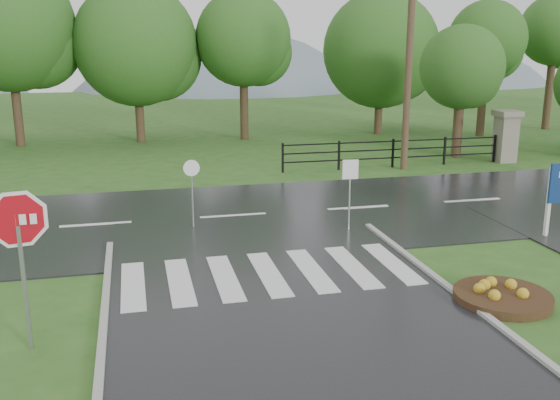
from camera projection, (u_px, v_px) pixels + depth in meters
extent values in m
plane|color=#2E5A1E|center=(340.00, 394.00, 9.41)|extent=(120.00, 120.00, 0.00)
cube|color=black|center=(233.00, 217.00, 18.83)|extent=(90.00, 8.00, 0.04)
cube|color=silver|center=(133.00, 285.00, 13.43)|extent=(0.50, 2.80, 0.02)
cube|color=silver|center=(180.00, 281.00, 13.66)|extent=(0.50, 2.80, 0.02)
cube|color=silver|center=(225.00, 277.00, 13.88)|extent=(0.50, 2.80, 0.02)
cube|color=silver|center=(269.00, 273.00, 14.11)|extent=(0.50, 2.80, 0.02)
cube|color=silver|center=(311.00, 270.00, 14.33)|extent=(0.50, 2.80, 0.02)
cube|color=silver|center=(352.00, 266.00, 14.56)|extent=(0.50, 2.80, 0.02)
cube|color=silver|center=(392.00, 263.00, 14.78)|extent=(0.50, 2.80, 0.02)
cube|color=gray|center=(505.00, 139.00, 27.16)|extent=(0.80, 0.80, 2.00)
cube|color=#6B6659|center=(508.00, 113.00, 26.88)|extent=(1.00, 1.00, 0.24)
cube|color=black|center=(393.00, 158.00, 26.13)|extent=(9.50, 0.05, 0.05)
cube|color=black|center=(393.00, 149.00, 26.04)|extent=(9.50, 0.05, 0.05)
cube|color=black|center=(393.00, 141.00, 25.95)|extent=(9.50, 0.05, 0.05)
cube|color=black|center=(283.00, 158.00, 25.01)|extent=(0.08, 0.08, 1.20)
cube|color=black|center=(494.00, 149.00, 27.15)|extent=(0.08, 0.08, 1.20)
sphere|color=slate|center=(228.00, 228.00, 76.75)|extent=(48.00, 48.00, 48.00)
sphere|color=slate|center=(438.00, 182.00, 81.97)|extent=(36.00, 36.00, 36.00)
cube|color=#939399|center=(25.00, 288.00, 10.56)|extent=(0.07, 0.07, 2.21)
cylinder|color=white|center=(18.00, 219.00, 10.27)|extent=(1.30, 0.29, 1.33)
cylinder|color=#A80B15|center=(17.00, 220.00, 10.26)|extent=(1.13, 0.26, 1.15)
cube|color=silver|center=(549.00, 202.00, 16.67)|extent=(0.10, 0.10, 1.95)
cylinder|color=#332111|center=(502.00, 297.00, 12.71)|extent=(1.97, 1.97, 0.20)
cube|color=#939399|center=(349.00, 197.00, 17.36)|extent=(0.04, 0.04, 1.88)
cube|color=white|center=(350.00, 169.00, 17.14)|extent=(0.45, 0.07, 0.55)
cylinder|color=#939399|center=(192.00, 197.00, 17.49)|extent=(0.06, 0.06, 1.84)
cylinder|color=white|center=(191.00, 168.00, 17.27)|extent=(0.46, 0.05, 0.46)
cylinder|color=#473523|center=(409.00, 66.00, 24.78)|extent=(0.28, 0.28, 8.37)
cylinder|color=#3D2B1C|center=(458.00, 120.00, 28.07)|extent=(0.44, 0.44, 3.36)
sphere|color=#25561A|center=(462.00, 67.00, 27.48)|extent=(3.70, 3.70, 3.70)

